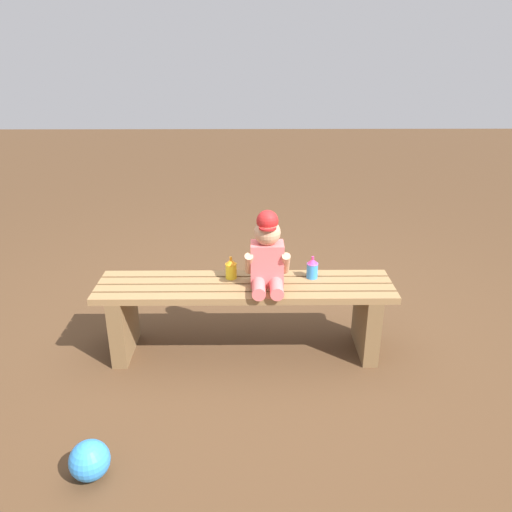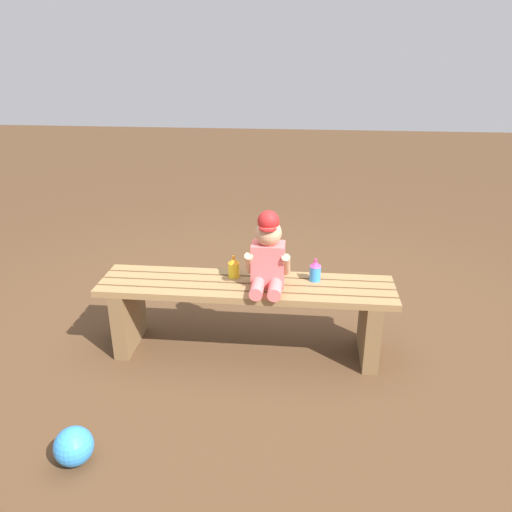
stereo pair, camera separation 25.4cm
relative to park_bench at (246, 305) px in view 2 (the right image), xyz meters
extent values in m
plane|color=#4C331E|center=(0.00, 0.00, -0.28)|extent=(16.00, 16.00, 0.00)
cube|color=olive|center=(0.00, -0.14, 0.11)|extent=(1.56, 0.08, 0.04)
cube|color=olive|center=(0.00, -0.05, 0.11)|extent=(1.56, 0.08, 0.04)
cube|color=olive|center=(0.00, 0.05, 0.11)|extent=(1.56, 0.08, 0.04)
cube|color=olive|center=(0.00, 0.14, 0.11)|extent=(1.56, 0.08, 0.04)
cube|color=brown|center=(-0.66, 0.00, -0.09)|extent=(0.08, 0.35, 0.38)
cube|color=brown|center=(0.66, 0.00, -0.09)|extent=(0.08, 0.35, 0.38)
cube|color=#E56666|center=(0.12, 0.00, 0.25)|extent=(0.17, 0.12, 0.23)
sphere|color=tan|center=(0.12, 0.00, 0.42)|extent=(0.14, 0.14, 0.14)
cylinder|color=#B21E1E|center=(0.12, -0.03, 0.46)|extent=(0.09, 0.09, 0.01)
sphere|color=#B21E1E|center=(0.12, 0.00, 0.48)|extent=(0.11, 0.11, 0.11)
cylinder|color=#F06B6B|center=(0.07, -0.12, 0.17)|extent=(0.07, 0.16, 0.07)
cylinder|color=#F06B6B|center=(0.16, -0.12, 0.17)|extent=(0.07, 0.16, 0.07)
cylinder|color=tan|center=(0.02, -0.03, 0.26)|extent=(0.04, 0.12, 0.14)
cylinder|color=tan|center=(0.21, -0.03, 0.26)|extent=(0.04, 0.12, 0.14)
cylinder|color=yellow|center=(-0.08, 0.07, 0.17)|extent=(0.06, 0.06, 0.08)
cone|color=orange|center=(-0.08, 0.07, 0.23)|extent=(0.06, 0.06, 0.03)
cylinder|color=orange|center=(-0.08, 0.07, 0.25)|extent=(0.01, 0.01, 0.02)
cylinder|color=#338CE5|center=(0.36, 0.07, 0.17)|extent=(0.06, 0.06, 0.08)
cone|color=#E5337F|center=(0.36, 0.07, 0.23)|extent=(0.06, 0.06, 0.03)
cylinder|color=#E5337F|center=(0.36, 0.07, 0.25)|extent=(0.01, 0.01, 0.02)
sphere|color=#338CE5|center=(-0.60, -0.89, -0.20)|extent=(0.16, 0.16, 0.16)
camera|label=1|loc=(0.04, -2.39, 1.30)|focal=35.36mm
camera|label=2|loc=(0.29, -2.38, 1.30)|focal=35.36mm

